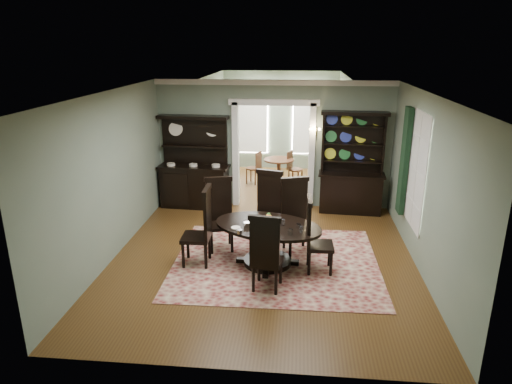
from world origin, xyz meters
The scene contains 19 objects.
room centered at (0.00, 0.04, 1.58)m, with size 5.51×6.01×3.01m.
parlor centered at (0.00, 5.53, 1.52)m, with size 3.51×3.50×3.01m.
doorway_trim centered at (0.00, 3.00, 1.62)m, with size 2.08×0.25×2.57m.
right_window centered at (2.69, 0.93, 1.60)m, with size 0.15×1.47×2.12m.
wall_sconce centered at (0.95, 2.85, 1.89)m, with size 0.27×0.21×0.21m.
rug centered at (0.25, -0.08, 0.01)m, with size 3.66×3.10×0.01m, color maroon.
dining_table centered at (0.10, -0.17, 0.53)m, with size 2.24×2.24×0.76m.
centerpiece centered at (0.14, -0.24, 0.82)m, with size 1.25×0.80×0.21m.
chair_far_left centered at (-0.87, 0.49, 0.73)m, with size 0.62×0.61×1.39m.
chair_far_mid centered at (0.02, 0.93, 0.75)m, with size 0.64×0.63×1.43m.
chair_far_right centered at (0.58, 0.51, 0.74)m, with size 0.66×0.64×1.42m.
chair_end_left centered at (-1.05, -0.26, 0.76)m, with size 0.52×0.56×1.44m.
chair_end_right centered at (0.90, -0.34, 0.70)m, with size 0.48×0.52×1.34m.
chair_near centered at (0.14, -1.12, 0.70)m, with size 0.55×0.53×1.32m.
sideboard centered at (-1.87, 2.74, 0.77)m, with size 1.70×0.69×2.19m.
welsh_dresser centered at (1.83, 2.75, 0.85)m, with size 1.53×0.65×2.34m.
parlor_table centered at (0.06, 4.59, 0.50)m, with size 0.82×0.82×0.76m.
parlor_chair_left centered at (-0.61, 4.73, 0.49)m, with size 0.43×0.42×0.92m.
parlor_chair_right centered at (0.46, 4.72, 0.51)m, with size 0.45×0.44×0.95m.
Camera 1 is at (0.60, -7.55, 3.79)m, focal length 32.00 mm.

